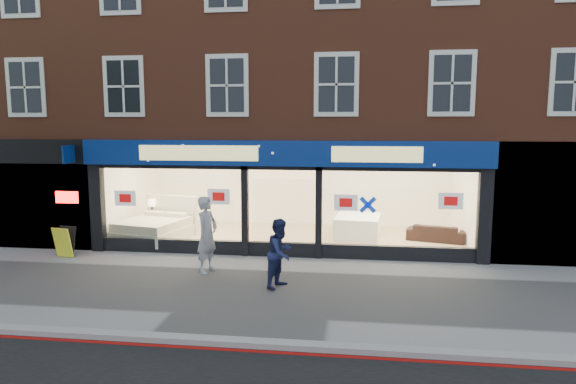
% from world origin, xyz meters
% --- Properties ---
extents(ground, '(120.00, 120.00, 0.00)m').
position_xyz_m(ground, '(0.00, 0.00, 0.00)').
color(ground, gray).
rests_on(ground, ground).
extents(kerb_line, '(60.00, 0.10, 0.01)m').
position_xyz_m(kerb_line, '(0.00, -3.10, 0.01)').
color(kerb_line, '#8C0A07').
rests_on(kerb_line, ground).
extents(kerb_stone, '(60.00, 0.25, 0.12)m').
position_xyz_m(kerb_stone, '(0.00, -2.90, 0.06)').
color(kerb_stone, gray).
rests_on(kerb_stone, ground).
extents(showroom_floor, '(11.00, 4.50, 0.10)m').
position_xyz_m(showroom_floor, '(0.00, 5.25, 0.05)').
color(showroom_floor, tan).
rests_on(showroom_floor, ground).
extents(building, '(19.00, 8.26, 10.30)m').
position_xyz_m(building, '(-0.02, 6.93, 6.67)').
color(building, brown).
rests_on(building, ground).
extents(display_bed, '(2.29, 2.59, 1.27)m').
position_xyz_m(display_bed, '(-4.27, 4.33, 0.45)').
color(display_bed, beige).
rests_on(display_bed, showroom_floor).
extents(bedside_table, '(0.57, 0.57, 0.55)m').
position_xyz_m(bedside_table, '(-4.74, 5.25, 0.38)').
color(bedside_table, brown).
rests_on(bedside_table, showroom_floor).
extents(mattress_stack, '(1.56, 1.89, 0.69)m').
position_xyz_m(mattress_stack, '(2.16, 5.46, 0.45)').
color(mattress_stack, white).
rests_on(mattress_stack, showroom_floor).
extents(sofa, '(1.89, 1.14, 0.52)m').
position_xyz_m(sofa, '(4.60, 5.20, 0.36)').
color(sofa, black).
rests_on(sofa, showroom_floor).
extents(a_board, '(0.63, 0.47, 0.87)m').
position_xyz_m(a_board, '(-6.09, 2.19, 0.44)').
color(a_board, yellow).
rests_on(a_board, ground).
extents(pedestrian_grey, '(0.65, 0.81, 1.94)m').
position_xyz_m(pedestrian_grey, '(-1.65, 1.30, 0.97)').
color(pedestrian_grey, '#9FA1A6').
rests_on(pedestrian_grey, ground).
extents(pedestrian_blue, '(0.88, 0.96, 1.61)m').
position_xyz_m(pedestrian_blue, '(0.37, 0.34, 0.80)').
color(pedestrian_blue, '#1A204A').
rests_on(pedestrian_blue, ground).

